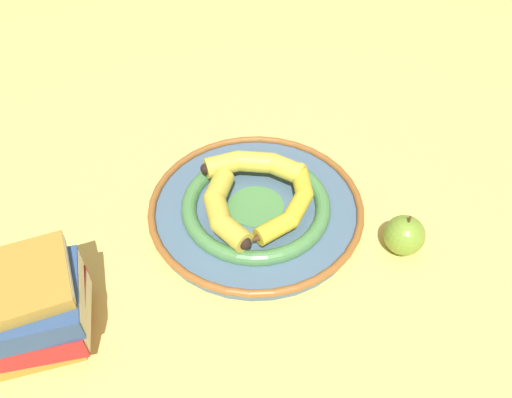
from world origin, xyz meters
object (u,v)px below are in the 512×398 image
book_stack (17,313)px  decorative_bowl (256,207)px  apple (404,235)px  banana_b (222,208)px  banana_a (257,165)px  banana_c (291,206)px

book_stack → decorative_bowl: bearing=21.7°
apple → banana_b: bearing=-140.0°
banana_a → book_stack: 0.47m
decorative_bowl → apple: (0.23, 0.13, 0.02)m
book_stack → apple: 0.61m
decorative_bowl → apple: apple is taller
apple → banana_a: bearing=-163.6°
decorative_bowl → book_stack: bearing=-95.7°
decorative_bowl → banana_a: size_ratio=2.29×
banana_a → book_stack: bearing=49.0°
banana_c → apple: 0.20m
decorative_bowl → banana_a: (-0.05, 0.05, 0.04)m
banana_b → banana_c: size_ratio=0.90×
banana_a → decorative_bowl: bearing=94.2°
decorative_bowl → book_stack: (-0.04, -0.42, 0.05)m
banana_b → banana_c: (0.07, 0.09, -0.00)m
banana_b → apple: 0.31m
banana_c → apple: bearing=-79.7°
banana_c → book_stack: book_stack is taller
decorative_bowl → book_stack: book_stack is taller
decorative_bowl → book_stack: 0.42m
banana_b → book_stack: book_stack is taller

